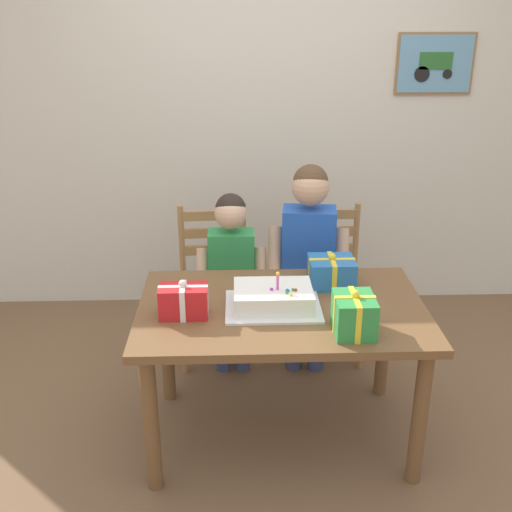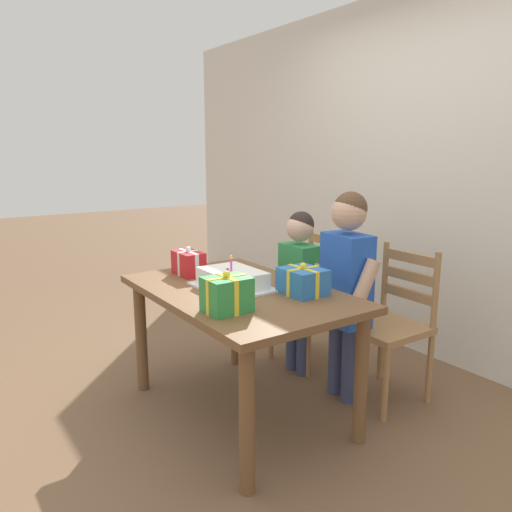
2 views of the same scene
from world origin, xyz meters
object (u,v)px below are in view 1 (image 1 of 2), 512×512
(dining_table, at_px, (281,326))
(gift_box_corner_small, at_px, (354,315))
(gift_box_beside_cake, at_px, (331,272))
(child_older, at_px, (308,251))
(child_younger, at_px, (232,268))
(gift_box_red_large, at_px, (184,301))
(birthday_cake, at_px, (273,298))
(chair_left, at_px, (214,283))
(chair_right, at_px, (327,281))

(dining_table, bearing_deg, gift_box_corner_small, -41.54)
(gift_box_beside_cake, xyz_separation_m, gift_box_corner_small, (0.02, -0.48, 0.01))
(gift_box_beside_cake, height_order, child_older, child_older)
(gift_box_beside_cake, height_order, child_younger, child_younger)
(gift_box_red_large, bearing_deg, dining_table, 9.75)
(dining_table, relative_size, gift_box_red_large, 6.04)
(gift_box_corner_small, height_order, child_younger, child_younger)
(birthday_cake, height_order, chair_left, birthday_cake)
(chair_left, distance_m, child_younger, 0.32)
(gift_box_beside_cake, distance_m, chair_right, 0.71)
(dining_table, relative_size, gift_box_corner_small, 6.40)
(birthday_cake, xyz_separation_m, chair_left, (-0.30, 0.86, -0.32))
(chair_left, bearing_deg, child_younger, -64.78)
(birthday_cake, distance_m, gift_box_beside_cake, 0.39)
(dining_table, bearing_deg, child_younger, 111.07)
(chair_left, distance_m, child_older, 0.66)
(gift_box_red_large, distance_m, chair_left, 0.99)
(gift_box_corner_small, bearing_deg, chair_left, 119.92)
(gift_box_corner_small, xyz_separation_m, chair_left, (-0.63, 1.10, -0.35))
(chair_left, relative_size, child_older, 0.73)
(dining_table, distance_m, gift_box_beside_cake, 0.39)
(gift_box_corner_small, distance_m, child_older, 0.88)
(chair_right, height_order, child_younger, child_younger)
(dining_table, height_order, gift_box_red_large, gift_box_red_large)
(chair_left, bearing_deg, chair_right, 0.01)
(chair_right, bearing_deg, gift_box_beside_cake, -97.32)
(gift_box_beside_cake, distance_m, child_younger, 0.65)
(gift_box_red_large, bearing_deg, gift_box_corner_small, -13.55)
(gift_box_corner_small, distance_m, chair_right, 1.16)
(gift_box_red_large, xyz_separation_m, gift_box_beside_cake, (0.71, 0.31, -0.00))
(chair_right, distance_m, child_older, 0.40)
(gift_box_red_large, relative_size, gift_box_corner_small, 1.06)
(birthday_cake, xyz_separation_m, gift_box_corner_small, (0.33, -0.24, 0.04))
(gift_box_red_large, bearing_deg, gift_box_beside_cake, 23.16)
(dining_table, bearing_deg, birthday_cake, -158.95)
(gift_box_red_large, bearing_deg, chair_left, 83.56)
(gift_box_beside_cake, xyz_separation_m, child_older, (-0.07, 0.39, -0.04))
(birthday_cake, height_order, gift_box_beside_cake, birthday_cake)
(chair_left, bearing_deg, gift_box_red_large, -96.44)
(gift_box_red_large, xyz_separation_m, child_younger, (0.21, 0.69, -0.14))
(gift_box_red_large, relative_size, chair_left, 0.24)
(gift_box_red_large, height_order, child_younger, child_younger)
(gift_box_beside_cake, bearing_deg, gift_box_corner_small, -87.17)
(gift_box_corner_small, distance_m, chair_left, 1.32)
(birthday_cake, distance_m, child_younger, 0.67)
(gift_box_beside_cake, relative_size, gift_box_corner_small, 1.10)
(gift_box_beside_cake, bearing_deg, gift_box_red_large, -156.84)
(child_younger, bearing_deg, chair_right, 21.60)
(dining_table, distance_m, gift_box_corner_small, 0.43)
(child_older, bearing_deg, gift_box_beside_cake, -79.66)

